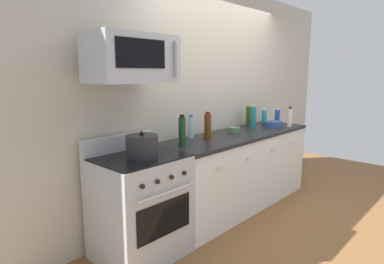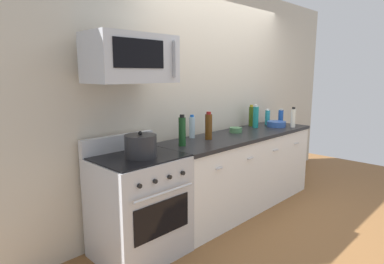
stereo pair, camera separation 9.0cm
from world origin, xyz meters
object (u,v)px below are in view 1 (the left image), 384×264
at_px(bottle_olive_oil, 248,116).
at_px(bottle_vinegar_white, 290,117).
at_px(bottle_wine_amber, 208,126).
at_px(bottle_dish_soap, 264,117).
at_px(microwave, 132,59).
at_px(bottle_wine_green, 182,131).
at_px(bottle_water_clear, 191,127).
at_px(bottle_soda_blue, 277,117).
at_px(range_oven, 140,206).
at_px(bowl_blue_mixing, 273,123).
at_px(stockpot, 142,146).
at_px(bowl_green_glaze, 234,130).
at_px(bottle_sparkling_teal, 253,117).

bearing_deg(bottle_olive_oil, bottle_vinegar_white, -56.76).
distance_m(bottle_wine_amber, bottle_dish_soap, 1.34).
height_order(microwave, bottle_wine_green, microwave).
relative_size(bottle_dish_soap, bottle_water_clear, 0.85).
xyz_separation_m(bottle_vinegar_white, bottle_soda_blue, (0.11, 0.24, -0.02)).
height_order(range_oven, bottle_olive_oil, bottle_olive_oil).
relative_size(microwave, bottle_olive_oil, 2.57).
xyz_separation_m(bottle_dish_soap, bottle_wine_green, (-1.76, -0.12, 0.04)).
relative_size(bottle_olive_oil, bowl_blue_mixing, 1.15).
distance_m(bottle_vinegar_white, bottle_water_clear, 1.52).
xyz_separation_m(microwave, bowl_blue_mixing, (2.26, -0.09, -0.79)).
bearing_deg(stockpot, bottle_olive_oil, 7.89).
height_order(bottle_dish_soap, bowl_green_glaze, bottle_dish_soap).
bearing_deg(bottle_wine_amber, bowl_green_glaze, 4.10).
bearing_deg(bottle_water_clear, microwave, -168.58).
xyz_separation_m(range_oven, bottle_dish_soap, (2.32, 0.13, 0.56)).
relative_size(range_oven, bottle_wine_amber, 3.54).
bearing_deg(bottle_olive_oil, range_oven, -173.57).
distance_m(bottle_soda_blue, bottle_sparkling_teal, 0.50).
bearing_deg(bottle_olive_oil, bowl_blue_mixing, -54.72).
xyz_separation_m(bottle_soda_blue, bowl_green_glaze, (-0.95, 0.07, -0.07)).
height_order(bottle_soda_blue, bottle_olive_oil, bottle_olive_oil).
height_order(microwave, bottle_vinegar_white, microwave).
distance_m(range_oven, bottle_soda_blue, 2.54).
distance_m(bottle_water_clear, bottle_sparkling_teal, 1.09).
bearing_deg(bottle_olive_oil, bottle_water_clear, -179.82).
relative_size(bottle_soda_blue, bottle_sparkling_teal, 0.73).
bearing_deg(bottle_dish_soap, bowl_blue_mixing, -108.80).
bearing_deg(bottle_water_clear, bowl_blue_mixing, -11.43).
bearing_deg(bottle_water_clear, bottle_wine_green, -149.23).
distance_m(microwave, bottle_olive_oil, 2.19).
relative_size(bottle_vinegar_white, bottle_olive_oil, 0.93).
distance_m(bottle_wine_green, bowl_blue_mixing, 1.71).
height_order(bottle_wine_amber, bottle_wine_green, bottle_wine_green).
xyz_separation_m(bottle_sparkling_teal, bottle_wine_green, (-1.43, -0.09, 0.00)).
bearing_deg(bottle_sparkling_teal, bottle_wine_green, -176.31).
relative_size(bottle_dish_soap, bottle_sparkling_teal, 0.72).
bearing_deg(range_oven, bottle_water_clear, 14.09).
bearing_deg(bottle_dish_soap, bowl_green_glaze, -176.40).
bearing_deg(bottle_olive_oil, bowl_green_glaze, -164.61).
distance_m(bottle_vinegar_white, bottle_olive_oil, 0.55).
bearing_deg(bottle_vinegar_white, bottle_soda_blue, 65.14).
relative_size(microwave, bottle_dish_soap, 3.36).
distance_m(bottle_water_clear, bottle_olive_oil, 1.15).
xyz_separation_m(bottle_water_clear, bottle_sparkling_teal, (1.08, -0.12, 0.02)).
bearing_deg(range_oven, bottle_olive_oil, 6.43).
xyz_separation_m(bottle_vinegar_white, bowl_blue_mixing, (-0.11, 0.18, -0.09)).
distance_m(bottle_sparkling_teal, bowl_blue_mixing, 0.33).
bearing_deg(bottle_wine_green, bottle_soda_blue, -0.04).
relative_size(bottle_water_clear, bowl_blue_mixing, 1.03).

